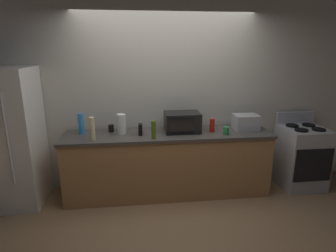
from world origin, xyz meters
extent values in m
plane|color=#93704C|center=(0.00, 0.00, 0.00)|extent=(8.00, 8.00, 0.00)
cube|color=beige|center=(0.00, 0.81, 1.35)|extent=(6.40, 0.10, 2.70)
cube|color=#B27F4C|center=(0.00, 0.40, 0.43)|extent=(2.80, 0.60, 0.86)
cube|color=#47423D|center=(0.00, 0.40, 0.88)|extent=(2.84, 0.64, 0.04)
cube|color=white|center=(-2.05, 0.40, 0.90)|extent=(0.72, 0.70, 1.80)
cylinder|color=silver|center=(-1.91, 0.03, 1.00)|extent=(0.02, 0.02, 1.10)
cube|color=#B7BABF|center=(2.00, 0.40, 0.45)|extent=(0.60, 0.60, 0.90)
cube|color=black|center=(2.00, 0.10, 0.45)|extent=(0.55, 0.02, 0.48)
cube|color=#B7BABF|center=(2.00, 0.68, 0.99)|extent=(0.60, 0.04, 0.18)
cylinder|color=black|center=(1.87, 0.28, 0.91)|extent=(0.18, 0.18, 0.02)
cylinder|color=black|center=(2.13, 0.28, 0.91)|extent=(0.18, 0.18, 0.02)
cylinder|color=black|center=(1.87, 0.52, 0.91)|extent=(0.18, 0.18, 0.02)
cylinder|color=black|center=(2.13, 0.52, 0.91)|extent=(0.18, 0.18, 0.02)
cube|color=black|center=(0.20, 0.45, 1.04)|extent=(0.48, 0.34, 0.27)
cube|color=black|center=(0.16, 0.28, 1.04)|extent=(0.34, 0.01, 0.21)
cube|color=#B7BABF|center=(1.12, 0.46, 1.01)|extent=(0.34, 0.26, 0.21)
cylinder|color=white|center=(-0.62, 0.45, 1.04)|extent=(0.12, 0.12, 0.27)
cube|color=black|center=(-0.37, 0.37, 0.98)|extent=(0.06, 0.11, 0.15)
cylinder|color=beige|center=(-0.98, 0.21, 1.05)|extent=(0.06, 0.06, 0.30)
cylinder|color=red|center=(0.61, 0.40, 0.99)|extent=(0.07, 0.07, 0.18)
cylinder|color=#4C6B19|center=(-0.21, 0.18, 1.02)|extent=(0.06, 0.06, 0.24)
cylinder|color=#338CE5|center=(-1.16, 0.50, 1.04)|extent=(0.07, 0.07, 0.28)
cylinder|color=#2D8C47|center=(0.77, 0.24, 0.95)|extent=(0.08, 0.08, 0.11)
cylinder|color=black|center=(-0.78, 0.56, 0.95)|extent=(0.08, 0.08, 0.10)
camera|label=1|loc=(-0.44, -3.24, 2.03)|focal=30.06mm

